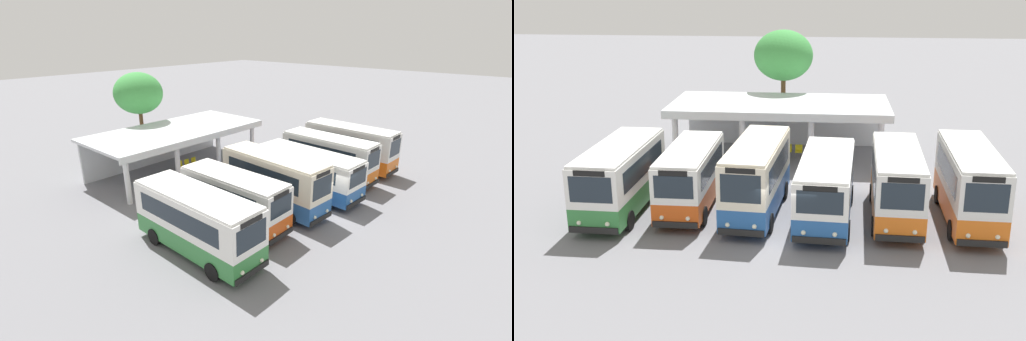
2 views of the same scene
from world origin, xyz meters
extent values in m
plane|color=slate|center=(0.00, 0.00, 0.00)|extent=(180.00, 180.00, 0.00)
cylinder|color=black|center=(-7.07, 0.40, 0.45)|extent=(0.24, 0.90, 0.90)
cylinder|color=black|center=(-9.24, 0.44, 0.45)|extent=(0.24, 0.90, 0.90)
cylinder|color=black|center=(-6.98, 4.94, 0.45)|extent=(0.24, 0.90, 0.90)
cylinder|color=black|center=(-9.16, 4.98, 0.45)|extent=(0.24, 0.90, 0.90)
cube|color=#337F3D|center=(-8.11, 2.69, 0.89)|extent=(2.42, 7.37, 1.02)
cube|color=white|center=(-8.11, 2.69, 2.28)|extent=(2.42, 7.37, 1.76)
cube|color=white|center=(-8.11, 2.69, 3.22)|extent=(2.35, 7.15, 0.12)
cube|color=black|center=(-8.18, -1.00, 0.52)|extent=(2.17, 0.14, 0.28)
cube|color=#1E2833|center=(-8.18, -0.96, 2.33)|extent=(1.87, 0.09, 1.14)
cube|color=black|center=(-8.18, -0.96, 3.04)|extent=(1.37, 0.08, 0.24)
cube|color=#1E2833|center=(-6.98, 2.77, 2.33)|extent=(0.15, 5.86, 0.97)
cube|color=#1E2833|center=(-9.24, 2.81, 2.33)|extent=(0.15, 5.86, 0.97)
sphere|color=#EAEACC|center=(-7.56, -1.01, 0.83)|extent=(0.20, 0.20, 0.20)
sphere|color=#EAEACC|center=(-8.81, -0.98, 0.83)|extent=(0.20, 0.20, 0.20)
cylinder|color=black|center=(-3.87, 1.22, 0.45)|extent=(0.22, 0.90, 0.90)
cylinder|color=black|center=(-5.88, 1.22, 0.45)|extent=(0.22, 0.90, 0.90)
cylinder|color=black|center=(-3.86, 5.38, 0.45)|extent=(0.22, 0.90, 0.90)
cylinder|color=black|center=(-5.87, 5.38, 0.45)|extent=(0.22, 0.90, 0.90)
cube|color=#D14C14|center=(-4.87, 3.30, 0.89)|extent=(2.12, 6.71, 1.02)
cube|color=white|center=(-4.87, 3.30, 2.18)|extent=(2.12, 6.71, 1.57)
cube|color=white|center=(-4.87, 3.30, 3.03)|extent=(2.05, 6.51, 0.12)
cube|color=black|center=(-4.88, -0.08, 0.52)|extent=(2.00, 0.10, 0.28)
cube|color=#1E2833|center=(-4.88, -0.04, 2.23)|extent=(1.73, 0.05, 1.02)
cube|color=black|center=(-4.88, -0.04, 2.85)|extent=(1.26, 0.05, 0.24)
cube|color=#1E2833|center=(-3.83, 3.40, 2.23)|extent=(0.05, 5.37, 0.86)
cube|color=#1E2833|center=(-5.91, 3.40, 2.23)|extent=(0.05, 5.37, 0.86)
sphere|color=#EAEACC|center=(-4.30, -0.07, 0.83)|extent=(0.20, 0.20, 0.20)
sphere|color=#EAEACC|center=(-5.46, -0.07, 0.83)|extent=(0.20, 0.20, 0.20)
cylinder|color=black|center=(-0.80, 0.66, 0.45)|extent=(0.29, 0.91, 0.90)
cylinder|color=black|center=(-2.80, 0.82, 0.45)|extent=(0.29, 0.91, 0.90)
cylinder|color=black|center=(-0.46, 5.14, 0.45)|extent=(0.29, 0.91, 0.90)
cylinder|color=black|center=(-2.46, 5.29, 0.45)|extent=(0.29, 0.91, 0.90)
cube|color=#23569E|center=(-1.63, 2.98, 0.92)|extent=(2.64, 7.38, 1.08)
cube|color=beige|center=(-1.63, 2.98, 2.41)|extent=(2.64, 7.38, 1.89)
cube|color=beige|center=(-1.63, 2.98, 3.41)|extent=(2.57, 7.16, 0.12)
cube|color=black|center=(-1.90, -0.66, 0.52)|extent=(2.00, 0.25, 0.28)
cube|color=#1E2833|center=(-1.90, -0.62, 2.46)|extent=(1.73, 0.18, 1.23)
cube|color=black|center=(-1.90, -0.62, 3.23)|extent=(1.26, 0.14, 0.24)
cube|color=#1E2833|center=(-0.58, 3.00, 2.46)|extent=(0.47, 5.78, 1.04)
cube|color=#1E2833|center=(-2.66, 3.16, 2.46)|extent=(0.47, 5.78, 1.04)
sphere|color=#EAEACC|center=(-1.32, -0.69, 0.83)|extent=(0.20, 0.20, 0.20)
sphere|color=#EAEACC|center=(-2.48, -0.61, 0.83)|extent=(0.20, 0.20, 0.20)
cylinder|color=black|center=(2.59, 0.19, 0.45)|extent=(0.27, 0.91, 0.90)
cylinder|color=black|center=(0.36, 0.33, 0.45)|extent=(0.27, 0.91, 0.90)
cylinder|color=black|center=(2.87, 4.83, 0.45)|extent=(0.27, 0.91, 0.90)
cylinder|color=black|center=(0.64, 4.97, 0.45)|extent=(0.27, 0.91, 0.90)
cube|color=#23569E|center=(1.61, 2.58, 0.87)|extent=(2.78, 7.62, 0.97)
cube|color=white|center=(1.61, 2.58, 2.11)|extent=(2.78, 7.62, 1.52)
cube|color=white|center=(1.61, 2.58, 2.93)|extent=(2.69, 7.39, 0.12)
cube|color=black|center=(1.39, -1.19, 0.52)|extent=(2.22, 0.23, 0.28)
cube|color=#1E2833|center=(1.39, -1.15, 2.16)|extent=(1.91, 0.16, 0.99)
cube|color=black|center=(1.39, -1.15, 2.75)|extent=(1.40, 0.13, 0.24)
cube|color=#1E2833|center=(2.77, 2.61, 2.16)|extent=(0.40, 5.99, 0.83)
cube|color=#1E2833|center=(0.47, 2.75, 2.16)|extent=(0.40, 5.99, 0.83)
sphere|color=#EAEACC|center=(2.03, -1.22, 0.83)|extent=(0.20, 0.20, 0.20)
sphere|color=#EAEACC|center=(0.75, -1.14, 0.83)|extent=(0.20, 0.20, 0.20)
cylinder|color=black|center=(5.78, 0.68, 0.45)|extent=(0.25, 0.91, 0.90)
cylinder|color=black|center=(3.76, 0.76, 0.45)|extent=(0.25, 0.91, 0.90)
cylinder|color=black|center=(5.95, 5.08, 0.45)|extent=(0.25, 0.91, 0.90)
cylinder|color=black|center=(3.93, 5.16, 0.45)|extent=(0.25, 0.91, 0.90)
cube|color=orange|center=(4.86, 2.92, 0.90)|extent=(2.40, 7.19, 1.04)
cube|color=silver|center=(4.86, 2.92, 2.30)|extent=(2.40, 7.19, 1.74)
cube|color=silver|center=(4.86, 2.92, 3.23)|extent=(2.33, 6.97, 0.12)
cube|color=black|center=(4.72, -0.66, 0.52)|extent=(2.02, 0.18, 0.28)
cube|color=#1E2833|center=(4.72, -0.62, 2.35)|extent=(1.74, 0.12, 1.13)
cube|color=black|center=(4.72, -0.62, 3.05)|extent=(1.28, 0.10, 0.24)
cube|color=#1E2833|center=(5.91, 2.98, 2.35)|extent=(0.26, 5.69, 0.96)
cube|color=#1E2833|center=(3.81, 3.06, 2.35)|extent=(0.26, 5.69, 0.96)
sphere|color=#EAEACC|center=(5.30, -0.68, 0.83)|extent=(0.20, 0.20, 0.20)
sphere|color=#EAEACC|center=(4.13, -0.63, 0.83)|extent=(0.20, 0.20, 0.20)
cylinder|color=black|center=(9.03, 0.55, 0.45)|extent=(0.25, 0.91, 0.90)
cylinder|color=black|center=(7.02, 0.61, 0.45)|extent=(0.25, 0.91, 0.90)
cylinder|color=black|center=(9.17, 5.12, 0.45)|extent=(0.25, 0.91, 0.90)
cylinder|color=black|center=(7.17, 5.18, 0.45)|extent=(0.25, 0.91, 0.90)
cube|color=orange|center=(8.10, 2.86, 0.93)|extent=(2.33, 7.43, 1.09)
cube|color=silver|center=(8.10, 2.86, 2.41)|extent=(2.33, 7.43, 1.87)
cube|color=silver|center=(8.10, 2.86, 3.41)|extent=(2.26, 7.21, 0.12)
cube|color=black|center=(7.98, -0.85, 0.52)|extent=(2.00, 0.16, 0.28)
cube|color=#1E2833|center=(7.98, -0.80, 2.46)|extent=(1.73, 0.10, 1.22)
cube|color=black|center=(7.98, -0.80, 3.23)|extent=(1.26, 0.09, 0.24)
cube|color=#1E2833|center=(9.14, 2.93, 2.46)|extent=(0.22, 5.90, 1.03)
cube|color=#1E2833|center=(7.06, 3.00, 2.46)|extent=(0.22, 5.90, 1.03)
sphere|color=#EAEACC|center=(8.56, -0.86, 0.83)|extent=(0.20, 0.20, 0.20)
sphere|color=#EAEACC|center=(7.40, -0.82, 0.83)|extent=(0.20, 0.20, 0.20)
cylinder|color=silver|center=(-7.32, 10.33, 1.60)|extent=(0.36, 0.36, 3.20)
cylinder|color=silver|center=(-3.33, 10.33, 1.60)|extent=(0.36, 0.36, 3.20)
cylinder|color=silver|center=(0.67, 10.33, 1.60)|extent=(0.36, 0.36, 3.20)
cylinder|color=silver|center=(4.67, 10.33, 1.60)|extent=(0.36, 0.36, 3.20)
cube|color=silver|center=(-1.33, 15.82, 1.60)|extent=(12.79, 0.20, 3.20)
cube|color=silver|center=(-1.33, 12.98, 3.30)|extent=(13.29, 6.39, 0.20)
cube|color=silver|center=(-1.33, 9.83, 3.06)|extent=(13.29, 0.10, 0.28)
cylinder|color=slate|center=(-1.26, 12.25, 0.22)|extent=(0.03, 0.03, 0.44)
cylinder|color=slate|center=(-1.61, 12.25, 0.22)|extent=(0.03, 0.03, 0.44)
cylinder|color=slate|center=(-1.26, 12.60, 0.22)|extent=(0.03, 0.03, 0.44)
cylinder|color=slate|center=(-1.61, 12.60, 0.22)|extent=(0.03, 0.03, 0.44)
cube|color=yellow|center=(-1.44, 12.43, 0.46)|extent=(0.44, 0.44, 0.04)
cube|color=yellow|center=(-1.44, 12.63, 0.66)|extent=(0.44, 0.04, 0.40)
cylinder|color=slate|center=(-0.60, 12.20, 0.22)|extent=(0.03, 0.03, 0.44)
cylinder|color=slate|center=(-0.95, 12.20, 0.22)|extent=(0.03, 0.03, 0.44)
cylinder|color=slate|center=(-0.60, 12.55, 0.22)|extent=(0.03, 0.03, 0.44)
cylinder|color=slate|center=(-0.95, 12.55, 0.22)|extent=(0.03, 0.03, 0.44)
cube|color=yellow|center=(-0.78, 12.38, 0.46)|extent=(0.44, 0.44, 0.04)
cube|color=yellow|center=(-0.78, 12.58, 0.66)|extent=(0.44, 0.04, 0.40)
cylinder|color=slate|center=(0.06, 12.15, 0.22)|extent=(0.03, 0.03, 0.44)
cylinder|color=slate|center=(-0.29, 12.15, 0.22)|extent=(0.03, 0.03, 0.44)
cylinder|color=slate|center=(0.06, 12.50, 0.22)|extent=(0.03, 0.03, 0.44)
cylinder|color=slate|center=(-0.29, 12.50, 0.22)|extent=(0.03, 0.03, 0.44)
cube|color=yellow|center=(-0.12, 12.32, 0.46)|extent=(0.44, 0.44, 0.04)
cube|color=yellow|center=(-0.12, 12.52, 0.66)|extent=(0.44, 0.04, 0.40)
cylinder|color=brown|center=(-1.47, 17.41, 2.11)|extent=(0.32, 0.32, 4.22)
ellipsoid|color=green|center=(-1.47, 17.41, 5.71)|extent=(3.97, 3.97, 3.38)
camera|label=1|loc=(-18.53, -10.15, 10.55)|focal=26.11mm
camera|label=2|loc=(1.61, -24.78, 10.96)|focal=43.90mm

